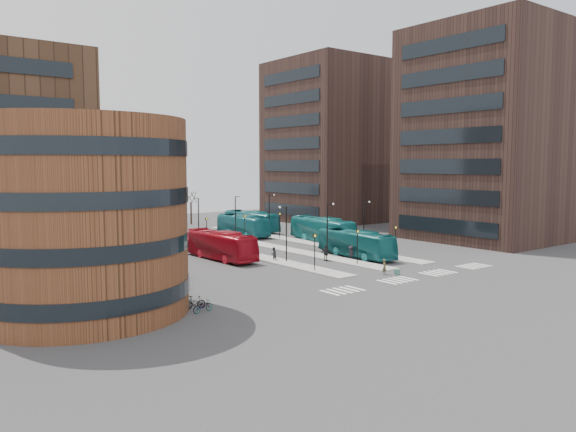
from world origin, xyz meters
TOP-DOWN VIEW (x-y plane):
  - ground at (0.00, 0.00)m, footprint 160.00×160.00m
  - island_left at (-4.00, 30.00)m, footprint 2.50×45.00m
  - island_mid at (2.00, 30.00)m, footprint 2.50×45.00m
  - island_right at (8.00, 30.00)m, footprint 2.50×45.00m
  - suitcase at (0.87, 5.70)m, footprint 0.46×0.37m
  - red_bus at (-8.21, 24.22)m, footprint 3.06×11.75m
  - teal_bus_a at (5.19, 15.88)m, footprint 3.60×11.57m
  - teal_bus_b at (5.39, 40.42)m, footprint 3.09×11.56m
  - teal_bus_c at (10.37, 27.82)m, footprint 4.43×12.78m
  - teal_bus_d at (9.58, 44.36)m, footprint 3.23×11.96m
  - traveller at (0.02, 6.60)m, footprint 0.64×0.50m
  - commuter_a at (-4.01, 19.58)m, footprint 0.81×0.67m
  - commuter_b at (0.58, 15.91)m, footprint 0.78×1.16m
  - commuter_c at (3.39, 14.86)m, footprint 0.69×1.07m
  - bicycle_near at (-21.00, 5.04)m, footprint 1.81×0.90m
  - bicycle_mid at (-21.00, 6.27)m, footprint 1.69×0.86m
  - bicycle_far at (-21.00, 8.50)m, footprint 1.68×1.03m
  - crosswalk_stripes at (1.75, 4.00)m, footprint 22.35×2.40m
  - round_building at (-28.00, 10.00)m, footprint 15.16×15.16m
  - tower_near at (31.98, 16.00)m, footprint 20.12×20.00m
  - tower_far at (31.98, 50.00)m, footprint 20.12×20.00m
  - sign_poles at (1.60, 23.00)m, footprint 12.45×22.12m
  - lamp_posts at (2.64, 28.00)m, footprint 14.04×20.24m
  - bare_trees at (2.67, 62.67)m, footprint 10.97×8.14m

SIDE VIEW (x-z plane):
  - ground at x=0.00m, z-range 0.00..0.00m
  - crosswalk_stripes at x=1.75m, z-range 0.00..0.01m
  - island_left at x=-4.00m, z-range 0.00..0.15m
  - island_mid at x=2.00m, z-range 0.00..0.15m
  - island_right at x=8.00m, z-range 0.00..0.15m
  - suitcase at x=0.87m, z-range 0.00..0.56m
  - bicycle_far at x=-21.00m, z-range 0.00..0.83m
  - bicycle_near at x=-21.00m, z-range 0.00..0.91m
  - bicycle_mid at x=-21.00m, z-range 0.00..0.98m
  - traveller at x=0.02m, z-range 0.00..1.54m
  - commuter_a at x=-4.01m, z-range 0.00..1.55m
  - commuter_c at x=3.39m, z-range 0.00..1.58m
  - commuter_b at x=0.58m, z-range 0.00..1.82m
  - teal_bus_a at x=5.19m, z-range 0.00..3.17m
  - teal_bus_b at x=5.39m, z-range 0.00..3.19m
  - red_bus at x=-8.21m, z-range 0.00..3.25m
  - teal_bus_d at x=9.58m, z-range 0.00..3.30m
  - teal_bus_c at x=10.37m, z-range 0.00..3.49m
  - sign_poles at x=1.60m, z-range 0.58..4.23m
  - bare_trees at x=2.67m, z-range -0.22..5.67m
  - lamp_posts at x=2.64m, z-range 0.52..6.64m
  - round_building at x=-28.00m, z-range -0.01..13.99m
  - tower_near at x=31.98m, z-range 0.00..30.00m
  - tower_far at x=31.98m, z-range 0.00..30.00m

